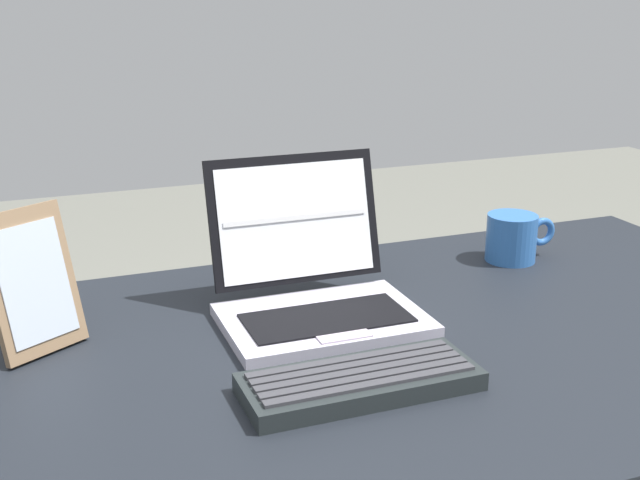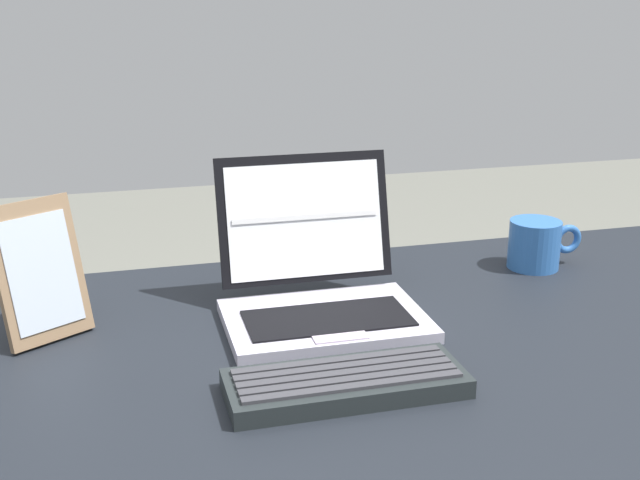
{
  "view_description": "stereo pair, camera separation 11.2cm",
  "coord_description": "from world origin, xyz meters",
  "px_view_note": "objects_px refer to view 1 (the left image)",
  "views": [
    {
      "loc": [
        -0.46,
        -0.95,
        1.24
      ],
      "look_at": [
        -0.08,
        0.05,
        0.89
      ],
      "focal_mm": 45.59,
      "sensor_mm": 36.0,
      "label": 1
    },
    {
      "loc": [
        -0.36,
        -0.98,
        1.24
      ],
      "look_at": [
        -0.08,
        0.05,
        0.89
      ],
      "focal_mm": 45.59,
      "sensor_mm": 36.0,
      "label": 2
    }
  ],
  "objects_px": {
    "laptop_front": "(314,288)",
    "photo_frame": "(32,283)",
    "external_keyboard": "(360,381)",
    "coffee_mug": "(513,237)"
  },
  "relations": [
    {
      "from": "laptop_front",
      "to": "photo_frame",
      "type": "xyz_separation_m",
      "value": [
        -0.39,
        0.03,
        0.05
      ]
    },
    {
      "from": "external_keyboard",
      "to": "photo_frame",
      "type": "xyz_separation_m",
      "value": [
        -0.36,
        0.26,
        0.09
      ]
    },
    {
      "from": "photo_frame",
      "to": "laptop_front",
      "type": "bearing_deg",
      "value": -3.86
    },
    {
      "from": "external_keyboard",
      "to": "coffee_mug",
      "type": "relative_size",
      "value": 2.17
    },
    {
      "from": "external_keyboard",
      "to": "coffee_mug",
      "type": "distance_m",
      "value": 0.58
    },
    {
      "from": "laptop_front",
      "to": "coffee_mug",
      "type": "height_order",
      "value": "laptop_front"
    },
    {
      "from": "laptop_front",
      "to": "external_keyboard",
      "type": "relative_size",
      "value": 0.99
    },
    {
      "from": "laptop_front",
      "to": "photo_frame",
      "type": "relative_size",
      "value": 1.47
    },
    {
      "from": "photo_frame",
      "to": "coffee_mug",
      "type": "distance_m",
      "value": 0.83
    },
    {
      "from": "external_keyboard",
      "to": "coffee_mug",
      "type": "xyz_separation_m",
      "value": [
        0.45,
        0.35,
        0.03
      ]
    }
  ]
}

